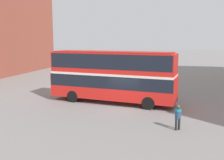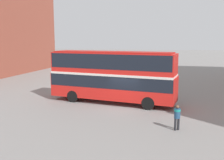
{
  "view_description": "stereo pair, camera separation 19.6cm",
  "coord_description": "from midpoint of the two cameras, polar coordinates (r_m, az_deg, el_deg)",
  "views": [
    {
      "loc": [
        4.22,
        -21.22,
        5.78
      ],
      "look_at": [
        -1.41,
        1.39,
        2.09
      ],
      "focal_mm": 42.0,
      "sensor_mm": 36.0,
      "label": 1
    },
    {
      "loc": [
        4.42,
        -21.17,
        5.78
      ],
      "look_at": [
        -1.41,
        1.39,
        2.09
      ],
      "focal_mm": 42.0,
      "sensor_mm": 36.0,
      "label": 2
    }
  ],
  "objects": [
    {
      "name": "parked_car_kerb_near",
      "position": [
        38.89,
        -0.17,
        1.63
      ],
      "size": [
        4.73,
        2.37,
        1.59
      ],
      "rotation": [
        0.0,
        0.0,
        0.13
      ],
      "color": "maroon",
      "rests_on": "ground_plane"
    },
    {
      "name": "pedestrian_foreground",
      "position": [
        17.26,
        14.33,
        -7.36
      ],
      "size": [
        0.57,
        0.57,
        1.64
      ],
      "rotation": [
        0.0,
        0.0,
        2.28
      ],
      "color": "#232328",
      "rests_on": "ground_plane"
    },
    {
      "name": "double_decker_bus",
      "position": [
        23.51,
        0.24,
        1.41
      ],
      "size": [
        11.65,
        4.0,
        4.66
      ],
      "rotation": [
        0.0,
        0.0,
        -0.13
      ],
      "color": "red",
      "rests_on": "ground_plane"
    },
    {
      "name": "ground_plane",
      "position": [
        22.39,
        2.87,
        -5.99
      ],
      "size": [
        240.0,
        240.0,
        0.0
      ],
      "primitive_type": "plane",
      "color": "gray"
    }
  ]
}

